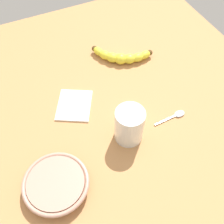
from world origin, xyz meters
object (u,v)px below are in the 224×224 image
object	(u,v)px
ceramic_bowl	(56,184)
teaspoon	(178,114)
banana	(121,56)
smoothie_glass	(129,126)

from	to	relation	value
ceramic_bowl	teaspoon	distance (cm)	43.03
banana	ceramic_bowl	size ratio (longest dim) A/B	1.15
ceramic_bowl	teaspoon	size ratio (longest dim) A/B	1.58
smoothie_glass	teaspoon	bearing A→B (deg)	-89.46
banana	teaspoon	size ratio (longest dim) A/B	1.81
banana	teaspoon	xyz separation A→B (cm)	(-30.46, -5.35, -1.57)
smoothie_glass	ceramic_bowl	bearing A→B (deg)	104.44
banana	smoothie_glass	bearing A→B (deg)	-81.01
ceramic_bowl	smoothie_glass	bearing A→B (deg)	-75.56
ceramic_bowl	teaspoon	bearing A→B (deg)	-81.29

